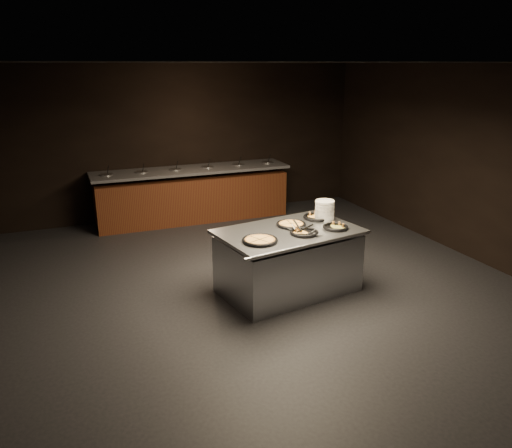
{
  "coord_description": "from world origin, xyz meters",
  "views": [
    {
      "loc": [
        -2.3,
        -5.46,
        2.9
      ],
      "look_at": [
        -0.0,
        0.3,
        0.89
      ],
      "focal_mm": 35.0,
      "sensor_mm": 36.0,
      "label": 1
    }
  ],
  "objects_px": {
    "serving_counter": "(288,262)",
    "plate_stack": "(325,210)",
    "pan_veggie_whole": "(260,240)",
    "pan_cheese_whole": "(291,224)"
  },
  "relations": [
    {
      "from": "pan_veggie_whole",
      "to": "pan_cheese_whole",
      "type": "distance_m",
      "value": 0.75
    },
    {
      "from": "pan_veggie_whole",
      "to": "pan_cheese_whole",
      "type": "xyz_separation_m",
      "value": [
        0.62,
        0.42,
        -0.0
      ]
    },
    {
      "from": "pan_cheese_whole",
      "to": "serving_counter",
      "type": "bearing_deg",
      "value": -124.41
    },
    {
      "from": "serving_counter",
      "to": "pan_veggie_whole",
      "type": "bearing_deg",
      "value": -162.36
    },
    {
      "from": "serving_counter",
      "to": "plate_stack",
      "type": "bearing_deg",
      "value": 11.31
    },
    {
      "from": "serving_counter",
      "to": "pan_cheese_whole",
      "type": "height_order",
      "value": "pan_cheese_whole"
    },
    {
      "from": "serving_counter",
      "to": "pan_cheese_whole",
      "type": "xyz_separation_m",
      "value": [
        0.11,
        0.16,
        0.46
      ]
    },
    {
      "from": "serving_counter",
      "to": "pan_veggie_whole",
      "type": "xyz_separation_m",
      "value": [
        -0.51,
        -0.26,
        0.46
      ]
    },
    {
      "from": "plate_stack",
      "to": "pan_veggie_whole",
      "type": "distance_m",
      "value": 1.28
    },
    {
      "from": "serving_counter",
      "to": "pan_veggie_whole",
      "type": "distance_m",
      "value": 0.73
    }
  ]
}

